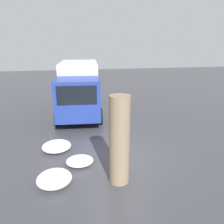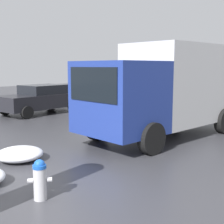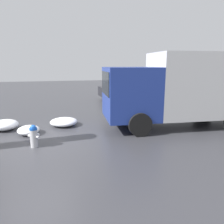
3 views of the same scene
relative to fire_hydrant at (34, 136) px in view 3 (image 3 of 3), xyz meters
name	(u,v)px [view 3 (image 3 of 3)]	position (x,y,z in m)	size (l,w,h in m)	color
ground_plane	(35,147)	(0.00, 0.00, -0.39)	(60.00, 60.00, 0.00)	#38383D
fire_hydrant	(34,136)	(0.00, 0.00, 0.00)	(0.40, 0.38, 0.75)	#B7B7BC
delivery_truck	(181,88)	(5.99, 1.20, 1.30)	(6.38, 2.92, 3.15)	navy
parked_car	(128,90)	(6.13, 8.83, 0.37)	(4.35, 2.20, 1.46)	black
snow_pile_by_hydrant	(64,122)	(1.03, 2.42, -0.22)	(1.20, 1.20, 0.34)	white
snow_pile_curbside	(29,130)	(-0.35, 1.51, -0.23)	(0.83, 1.00, 0.32)	white
snow_pile_by_tree	(5,125)	(-1.38, 2.36, -0.18)	(1.09, 1.11, 0.41)	white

